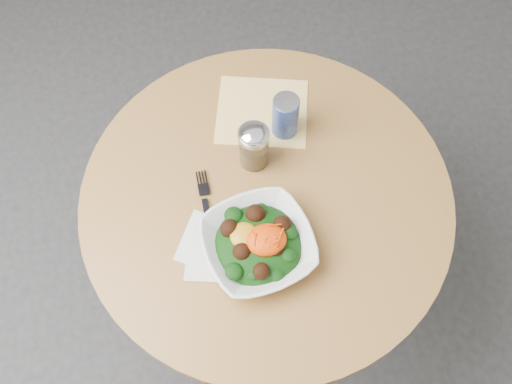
% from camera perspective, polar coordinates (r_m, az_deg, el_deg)
% --- Properties ---
extents(ground, '(6.00, 6.00, 0.00)m').
position_cam_1_polar(ground, '(2.07, 0.71, -9.51)').
color(ground, '#2C2C2F').
rests_on(ground, ground).
extents(table, '(0.90, 0.90, 0.75)m').
position_cam_1_polar(table, '(1.55, 0.94, -3.53)').
color(table, black).
rests_on(table, ground).
extents(cloth_napkin, '(0.28, 0.27, 0.00)m').
position_cam_1_polar(cloth_napkin, '(1.49, 0.61, 8.06)').
color(cloth_napkin, '#FFB50D').
rests_on(cloth_napkin, table).
extents(paper_napkins, '(0.18, 0.20, 0.00)m').
position_cam_1_polar(paper_napkins, '(1.32, -4.34, -5.65)').
color(paper_napkins, silver).
rests_on(paper_napkins, table).
extents(salad_bowl, '(0.28, 0.28, 0.09)m').
position_cam_1_polar(salad_bowl, '(1.28, 0.23, -5.22)').
color(salad_bowl, white).
rests_on(salad_bowl, table).
extents(fork, '(0.03, 0.21, 0.00)m').
position_cam_1_polar(fork, '(1.35, -4.99, -1.45)').
color(fork, black).
rests_on(fork, table).
extents(spice_shaker, '(0.08, 0.08, 0.14)m').
position_cam_1_polar(spice_shaker, '(1.36, -0.23, 4.60)').
color(spice_shaker, silver).
rests_on(spice_shaker, table).
extents(beverage_can, '(0.07, 0.07, 0.13)m').
position_cam_1_polar(beverage_can, '(1.41, 2.94, 7.61)').
color(beverage_can, navy).
rests_on(beverage_can, table).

